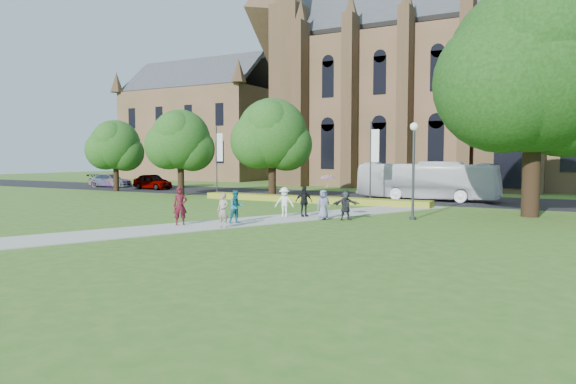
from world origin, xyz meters
The scene contains 25 objects.
ground centered at (0.00, 0.00, 0.00)m, with size 160.00×160.00×0.00m, color #33641E.
road centered at (0.00, 20.00, 0.01)m, with size 160.00×10.00×0.02m, color black.
footpath centered at (0.00, 1.00, 0.02)m, with size 3.20×30.00×0.04m, color #B2B2A8.
flower_hedge centered at (-2.00, 13.20, 0.23)m, with size 18.00×1.40×0.45m, color gold.
cathedral centered at (10.00, 39.73, 12.98)m, with size 52.60×18.25×28.00m.
building_west centered at (-34.00, 42.00, 9.21)m, with size 22.00×14.00×18.30m.
streetlamp centered at (7.50, 6.50, 3.30)m, with size 0.44×0.44×5.24m.
large_tree centered at (13.00, 11.00, 8.37)m, with size 9.60×9.60×13.20m.
street_tree_0 centered at (-15.00, 14.00, 4.87)m, with size 5.20×5.20×7.50m.
street_tree_1 centered at (-6.00, 14.50, 5.22)m, with size 5.60×5.60×8.05m.
street_tree_2 centered at (-24.00, 15.00, 4.53)m, with size 4.80×4.80×6.95m.
banner_pole_0 centered at (2.11, 15.20, 3.39)m, with size 0.70×0.10×6.00m.
banner_pole_1 centered at (-11.89, 15.20, 3.39)m, with size 0.70×0.10×6.00m.
tour_coach centered at (5.21, 19.13, 1.52)m, with size 2.52×10.78×3.00m, color white.
car_0 centered at (-22.79, 18.73, 0.78)m, with size 1.80×4.48×1.53m, color gray.
car_1 centered at (-24.33, 20.25, 0.72)m, with size 1.48×4.26×1.40m, color gray.
car_2 centered at (-29.80, 19.54, 0.73)m, with size 2.00×4.92×1.43m, color gray.
pedestrian_0 centered at (-1.95, -1.42, 0.98)m, with size 0.68×0.45×1.88m, color #4E111B.
pedestrian_1 centered at (0.10, 0.47, 0.87)m, with size 0.81×0.63×1.66m, color #19687F.
pedestrian_2 centered at (0.87, 4.10, 0.86)m, with size 1.06×0.61×1.65m, color white.
pedestrian_3 centered at (1.80, 4.69, 0.90)m, with size 1.00×0.42×1.71m, color black.
pedestrian_4 centered at (3.28, 4.12, 0.83)m, with size 0.77×0.50×1.58m, color slate.
pedestrian_5 centered at (4.42, 4.47, 0.84)m, with size 1.48×0.47×1.59m, color #2B2C33.
pedestrian_6 centered at (0.50, -1.23, 0.87)m, with size 0.61×0.40×1.67m, color gray.
parasol centered at (3.46, 4.22, 1.98)m, with size 0.82×0.82×0.72m, color #BF87A3.
Camera 1 is at (14.77, -21.00, 3.43)m, focal length 32.00 mm.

